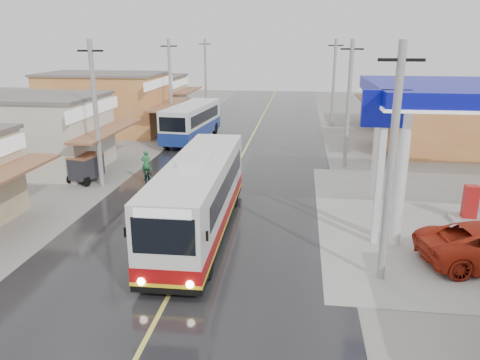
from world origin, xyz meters
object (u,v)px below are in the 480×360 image
at_px(cyclist, 148,172).
at_px(second_bus, 192,121).
at_px(tricycle_near, 86,166).
at_px(coach_bus, 200,196).

bearing_deg(cyclist, second_bus, 78.84).
distance_m(cyclist, tricycle_near, 3.61).
height_order(coach_bus, cyclist, coach_bus).
distance_m(coach_bus, cyclist, 8.31).
distance_m(second_bus, cyclist, 11.77).
height_order(coach_bus, tricycle_near, coach_bus).
bearing_deg(cyclist, coach_bus, -67.88).
relative_size(second_bus, tricycle_near, 3.95).
relative_size(second_bus, cyclist, 4.59).
bearing_deg(second_bus, cyclist, -84.03).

